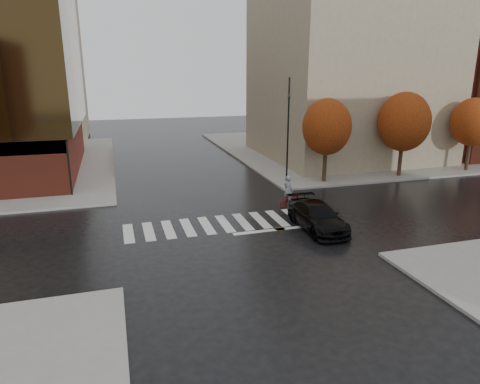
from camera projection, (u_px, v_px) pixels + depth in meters
The scene contains 14 objects.
ground at pixel (227, 226), 24.63m from camera, with size 120.00×120.00×0.00m, color black.
sidewalk_ne at pixel (354, 147), 49.76m from camera, with size 30.00×30.00×0.15m, color gray.
crosswalk at pixel (225, 223), 25.09m from camera, with size 12.00×3.00×0.01m, color silver.
building_ne_tan at pixel (347, 65), 42.48m from camera, with size 16.00×16.00×18.00m, color gray.
building_nw_far at pixel (19, 58), 51.53m from camera, with size 14.00×12.00×20.00m, color gray.
tree_ne_a at pixel (327, 127), 32.99m from camera, with size 3.80×3.80×6.50m.
tree_ne_b at pixel (404, 122), 34.88m from camera, with size 4.20×4.20×6.89m.
tree_ne_c at pixel (473, 122), 36.88m from camera, with size 3.60×3.60×6.31m.
sedan at pixel (317, 216), 24.09m from camera, with size 2.07×5.09×1.48m, color black.
cyclist at pixel (289, 196), 28.09m from camera, with size 1.95×1.35×2.10m.
traffic_light_nw at pixel (65, 131), 29.16m from camera, with size 0.24×0.23×7.84m.
traffic_light_ne at pixel (288, 125), 30.85m from camera, with size 0.20×0.23×8.06m.
fire_hydrant at pixel (60, 186), 30.96m from camera, with size 0.29×0.29×0.83m.
manhole at pixel (280, 229), 24.24m from camera, with size 0.62×0.62×0.01m, color #433818.
Camera 1 is at (-5.92, -22.39, 8.65)m, focal length 32.00 mm.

